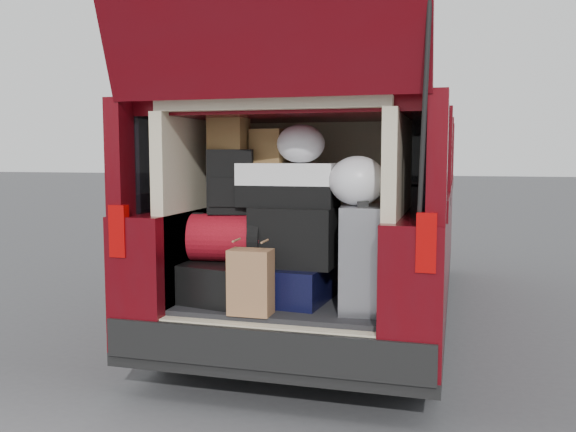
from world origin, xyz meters
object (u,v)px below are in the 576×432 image
object	(u,v)px
silver_roller	(363,258)
black_soft_case	(294,237)
red_duffel	(228,238)
kraft_bag	(251,282)
twotone_duffel	(289,185)
navy_hardshell	(293,283)
black_hardshell	(227,279)
backpack	(231,182)

from	to	relation	value
silver_roller	black_soft_case	bearing A→B (deg)	163.93
silver_roller	red_duffel	size ratio (longest dim) A/B	1.35
silver_roller	black_soft_case	distance (m)	0.45
kraft_bag	twotone_duffel	size ratio (longest dim) A/B	0.63
navy_hardshell	red_duffel	distance (m)	0.50
black_hardshell	silver_roller	distance (m)	0.89
black_hardshell	red_duffel	world-z (taller)	red_duffel
kraft_bag	silver_roller	bearing A→B (deg)	24.23
red_duffel	twotone_duffel	world-z (taller)	twotone_duffel
backpack	black_soft_case	bearing A→B (deg)	-12.79
navy_hardshell	backpack	distance (m)	0.74
black_soft_case	kraft_bag	bearing A→B (deg)	-113.57
red_duffel	twotone_duffel	size ratio (longest dim) A/B	0.77
navy_hardshell	red_duffel	xyz separation A→B (m)	(-0.41, -0.05, 0.28)
black_hardshell	backpack	world-z (taller)	backpack
navy_hardshell	silver_roller	distance (m)	0.50
silver_roller	kraft_bag	xyz separation A→B (m)	(-0.60, -0.27, -0.12)
silver_roller	red_duffel	bearing A→B (deg)	170.47
kraft_bag	twotone_duffel	xyz separation A→B (m)	(0.11, 0.39, 0.53)
red_duffel	black_soft_case	distance (m)	0.42
backpack	twotone_duffel	bearing A→B (deg)	-5.35
black_soft_case	backpack	world-z (taller)	backpack
kraft_bag	red_duffel	bearing A→B (deg)	129.21
kraft_bag	black_soft_case	xyz separation A→B (m)	(0.16, 0.34, 0.22)
kraft_bag	navy_hardshell	bearing A→B (deg)	67.86
red_duffel	black_soft_case	size ratio (longest dim) A/B	0.90
backpack	twotone_duffel	distance (m)	0.36
black_hardshell	backpack	bearing A→B (deg)	55.54
silver_roller	backpack	size ratio (longest dim) A/B	1.53
navy_hardshell	kraft_bag	world-z (taller)	kraft_bag
silver_roller	twotone_duffel	world-z (taller)	twotone_duffel
red_duffel	black_soft_case	xyz separation A→B (m)	(0.42, 0.03, 0.02)
red_duffel	backpack	size ratio (longest dim) A/B	1.14
black_hardshell	red_duffel	size ratio (longest dim) A/B	1.33
backpack	red_duffel	bearing A→B (deg)	-121.74
twotone_duffel	black_soft_case	bearing A→B (deg)	-45.37
black_soft_case	twotone_duffel	size ratio (longest dim) A/B	0.85
black_soft_case	twotone_duffel	distance (m)	0.32
kraft_bag	red_duffel	xyz separation A→B (m)	(-0.26, 0.32, 0.20)
red_duffel	kraft_bag	bearing A→B (deg)	-57.50
navy_hardshell	silver_roller	size ratio (longest dim) A/B	0.84
silver_roller	black_soft_case	xyz separation A→B (m)	(-0.43, 0.07, 0.10)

